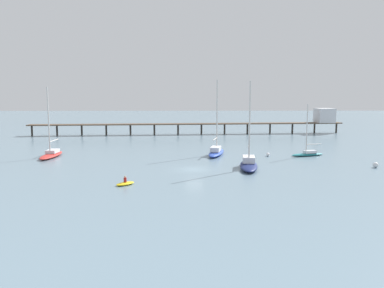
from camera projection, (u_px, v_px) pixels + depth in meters
The scene contains 9 objects.
ground_plane at pixel (194, 169), 56.00m from camera, with size 400.00×400.00×0.00m, color slate.
pier at pixel (258, 120), 106.40m from camera, with size 86.11×10.10×6.99m.
sailboat_red at pixel (51, 153), 67.01m from camera, with size 2.59×8.89×12.23m.
sailboat_navy at pixel (249, 163), 56.82m from camera, with size 3.79×9.51×12.85m.
sailboat_blue at pixel (216, 151), 69.11m from camera, with size 4.51×9.83×13.55m.
sailboat_teal at pixel (308, 153), 68.21m from camera, with size 6.55×3.35×9.24m.
dinghy_yellow at pixel (125, 183), 46.34m from camera, with size 2.57×2.53×1.14m.
mooring_buoy_mid at pixel (376, 165), 57.28m from camera, with size 0.84×0.84×0.84m, color silver.
mooring_buoy_outer at pixel (268, 155), 67.75m from camera, with size 0.64×0.64×0.64m, color silver.
Camera 1 is at (-1.39, -55.02, 10.97)m, focal length 35.69 mm.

